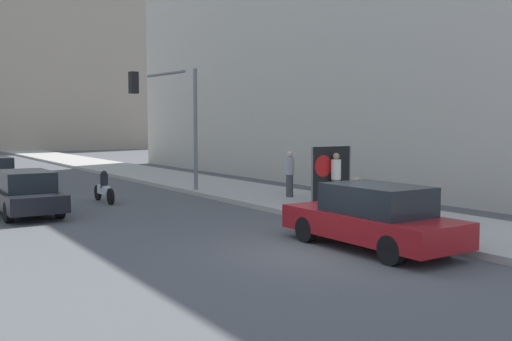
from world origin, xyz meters
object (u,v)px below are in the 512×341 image
object	(u,v)px
jogger_on_sidewalk	(336,178)
pedestrian_behind	(290,174)
parked_car_curbside	(372,217)
seated_protester	(358,196)
protest_banner	(331,174)
car_on_road_nearest	(25,193)
motorcycle_on_road	(104,189)
traffic_light_pole	(172,107)

from	to	relation	value
jogger_on_sidewalk	pedestrian_behind	bearing A→B (deg)	-118.58
jogger_on_sidewalk	parked_car_curbside	size ratio (longest dim) A/B	0.39
seated_protester	jogger_on_sidewalk	world-z (taller)	jogger_on_sidewalk
jogger_on_sidewalk	protest_banner	xyz separation A→B (m)	(-0.03, 0.23, 0.14)
seated_protester	protest_banner	size ratio (longest dim) A/B	0.60
seated_protester	car_on_road_nearest	size ratio (longest dim) A/B	0.26
jogger_on_sidewalk	motorcycle_on_road	distance (m)	8.70
seated_protester	pedestrian_behind	bearing A→B (deg)	79.73
protest_banner	jogger_on_sidewalk	bearing A→B (deg)	-82.98
traffic_light_pole	motorcycle_on_road	world-z (taller)	traffic_light_pole
car_on_road_nearest	motorcycle_on_road	size ratio (longest dim) A/B	2.22
parked_car_curbside	jogger_on_sidewalk	bearing A→B (deg)	56.51
seated_protester	pedestrian_behind	world-z (taller)	pedestrian_behind
pedestrian_behind	car_on_road_nearest	distance (m)	9.39
car_on_road_nearest	motorcycle_on_road	xyz separation A→B (m)	(3.11, 1.50, -0.19)
parked_car_curbside	motorcycle_on_road	distance (m)	11.75
pedestrian_behind	motorcycle_on_road	xyz separation A→B (m)	(-6.03, 3.61, -0.54)
traffic_light_pole	car_on_road_nearest	bearing A→B (deg)	-162.79
pedestrian_behind	seated_protester	bearing A→B (deg)	-99.56
traffic_light_pole	car_on_road_nearest	world-z (taller)	traffic_light_pole
jogger_on_sidewalk	pedestrian_behind	size ratio (longest dim) A/B	1.02
jogger_on_sidewalk	seated_protester	bearing A→B (deg)	32.08
protest_banner	parked_car_curbside	distance (m)	6.53
seated_protester	protest_banner	xyz separation A→B (m)	(1.24, 2.69, 0.42)
pedestrian_behind	car_on_road_nearest	bearing A→B (deg)	170.59
traffic_light_pole	protest_banner	bearing A→B (deg)	-64.13
parked_car_curbside	motorcycle_on_road	size ratio (longest dim) A/B	2.20
parked_car_curbside	seated_protester	bearing A→B (deg)	51.74
motorcycle_on_road	seated_protester	bearing A→B (deg)	-60.60
motorcycle_on_road	parked_car_curbside	bearing A→B (deg)	-77.08
motorcycle_on_road	traffic_light_pole	bearing A→B (deg)	7.62
protest_banner	car_on_road_nearest	world-z (taller)	protest_banner
protest_banner	motorcycle_on_road	world-z (taller)	protest_banner
parked_car_curbside	car_on_road_nearest	world-z (taller)	parked_car_curbside
parked_car_curbside	car_on_road_nearest	distance (m)	11.49
pedestrian_behind	traffic_light_pole	size ratio (longest dim) A/B	0.34
motorcycle_on_road	pedestrian_behind	bearing A→B (deg)	-30.94
jogger_on_sidewalk	parked_car_curbside	bearing A→B (deg)	25.85
traffic_light_pole	car_on_road_nearest	xyz separation A→B (m)	(-6.13, -1.90, -2.93)
protest_banner	parked_car_curbside	size ratio (longest dim) A/B	0.44
jogger_on_sidewalk	traffic_light_pole	size ratio (longest dim) A/B	0.35
seated_protester	car_on_road_nearest	world-z (taller)	car_on_road_nearest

